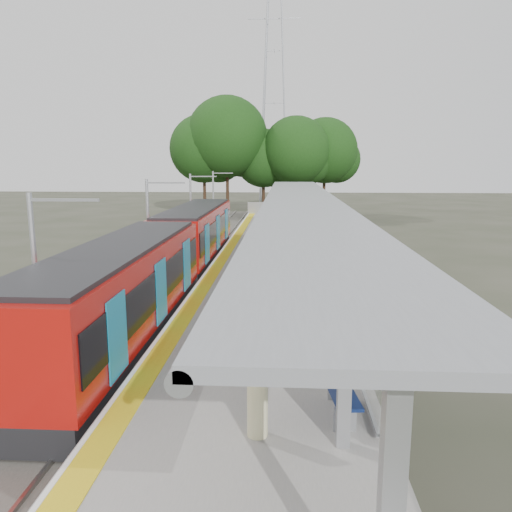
{
  "coord_description": "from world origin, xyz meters",
  "views": [
    {
      "loc": [
        0.88,
        -6.64,
        6.23
      ],
      "look_at": [
        -0.34,
        14.24,
        2.3
      ],
      "focal_mm": 35.0,
      "sensor_mm": 36.0,
      "label": 1
    }
  ],
  "objects_px": {
    "train": "(169,253)",
    "info_pillar_far": "(293,237)",
    "bench_near": "(337,387)",
    "bench_far": "(316,247)",
    "litter_bin": "(290,256)",
    "bench_mid": "(298,267)",
    "info_pillar_near": "(258,398)"
  },
  "relations": [
    {
      "from": "train",
      "to": "info_pillar_far",
      "type": "xyz_separation_m",
      "value": [
        5.88,
        7.42,
        -0.28
      ]
    },
    {
      "from": "train",
      "to": "bench_near",
      "type": "distance_m",
      "value": 14.35
    },
    {
      "from": "bench_far",
      "to": "litter_bin",
      "type": "distance_m",
      "value": 2.62
    },
    {
      "from": "bench_mid",
      "to": "bench_near",
      "type": "bearing_deg",
      "value": -111.26
    },
    {
      "from": "bench_mid",
      "to": "bench_far",
      "type": "relative_size",
      "value": 1.14
    },
    {
      "from": "bench_near",
      "to": "bench_far",
      "type": "distance_m",
      "value": 18.05
    },
    {
      "from": "bench_near",
      "to": "bench_mid",
      "type": "bearing_deg",
      "value": 85.6
    },
    {
      "from": "info_pillar_near",
      "to": "train",
      "type": "bearing_deg",
      "value": 95.32
    },
    {
      "from": "bench_near",
      "to": "info_pillar_near",
      "type": "bearing_deg",
      "value": -156.7
    },
    {
      "from": "litter_bin",
      "to": "train",
      "type": "bearing_deg",
      "value": -151.49
    },
    {
      "from": "info_pillar_near",
      "to": "litter_bin",
      "type": "relative_size",
      "value": 2.16
    },
    {
      "from": "bench_far",
      "to": "info_pillar_far",
      "type": "relative_size",
      "value": 0.85
    },
    {
      "from": "info_pillar_far",
      "to": "bench_mid",
      "type": "bearing_deg",
      "value": -66.09
    },
    {
      "from": "info_pillar_near",
      "to": "bench_mid",
      "type": "bearing_deg",
      "value": 70.97
    },
    {
      "from": "train",
      "to": "info_pillar_near",
      "type": "distance_m",
      "value": 14.57
    },
    {
      "from": "bench_near",
      "to": "litter_bin",
      "type": "xyz_separation_m",
      "value": [
        -0.84,
        15.86,
        -0.2
      ]
    },
    {
      "from": "bench_near",
      "to": "info_pillar_far",
      "type": "xyz_separation_m",
      "value": [
        -0.61,
        20.21,
        0.16
      ]
    },
    {
      "from": "info_pillar_far",
      "to": "litter_bin",
      "type": "relative_size",
      "value": 2.16
    },
    {
      "from": "bench_near",
      "to": "bench_mid",
      "type": "xyz_separation_m",
      "value": [
        -0.51,
        12.25,
        -0.02
      ]
    },
    {
      "from": "bench_near",
      "to": "litter_bin",
      "type": "distance_m",
      "value": 15.89
    },
    {
      "from": "train",
      "to": "info_pillar_near",
      "type": "xyz_separation_m",
      "value": [
        4.88,
        -13.72,
        -0.28
      ]
    },
    {
      "from": "bench_mid",
      "to": "info_pillar_far",
      "type": "height_order",
      "value": "info_pillar_far"
    },
    {
      "from": "litter_bin",
      "to": "info_pillar_far",
      "type": "bearing_deg",
      "value": 87.03
    },
    {
      "from": "train",
      "to": "info_pillar_far",
      "type": "relative_size",
      "value": 15.52
    },
    {
      "from": "train",
      "to": "litter_bin",
      "type": "bearing_deg",
      "value": 28.51
    },
    {
      "from": "info_pillar_far",
      "to": "litter_bin",
      "type": "bearing_deg",
      "value": -69.78
    },
    {
      "from": "bench_mid",
      "to": "litter_bin",
      "type": "height_order",
      "value": "bench_mid"
    },
    {
      "from": "bench_far",
      "to": "litter_bin",
      "type": "bearing_deg",
      "value": -133.54
    },
    {
      "from": "bench_mid",
      "to": "info_pillar_near",
      "type": "bearing_deg",
      "value": -118.41
    },
    {
      "from": "bench_mid",
      "to": "info_pillar_far",
      "type": "relative_size",
      "value": 0.97
    },
    {
      "from": "bench_far",
      "to": "info_pillar_near",
      "type": "relative_size",
      "value": 0.85
    },
    {
      "from": "info_pillar_near",
      "to": "litter_bin",
      "type": "bearing_deg",
      "value": 73.09
    }
  ]
}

